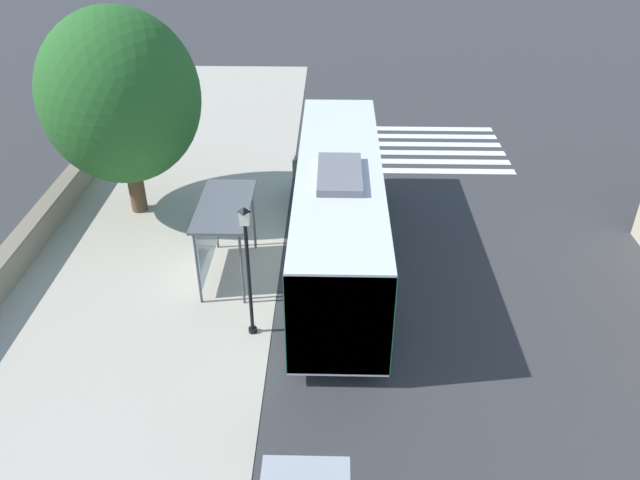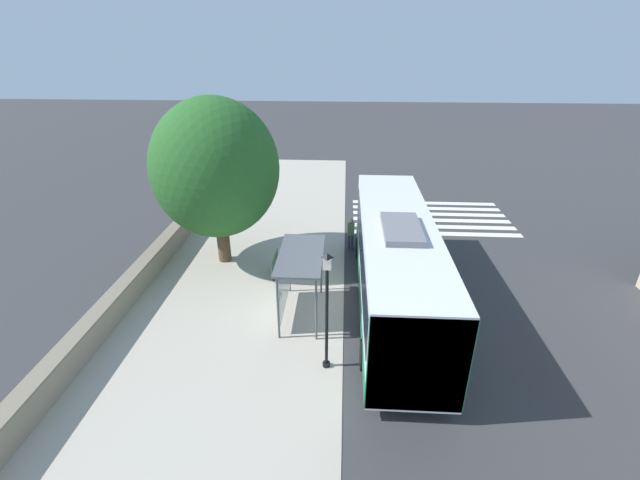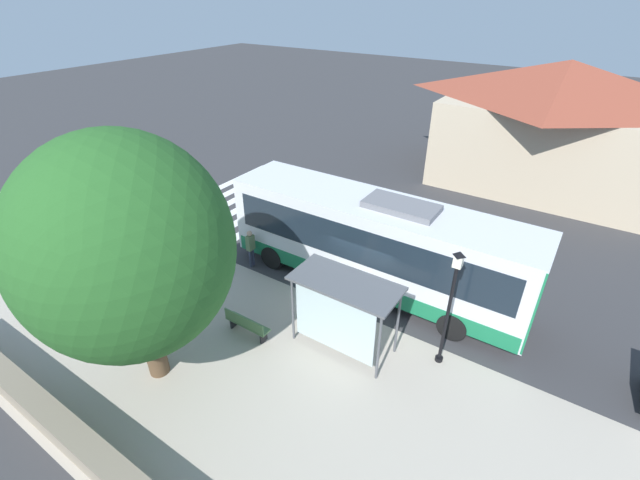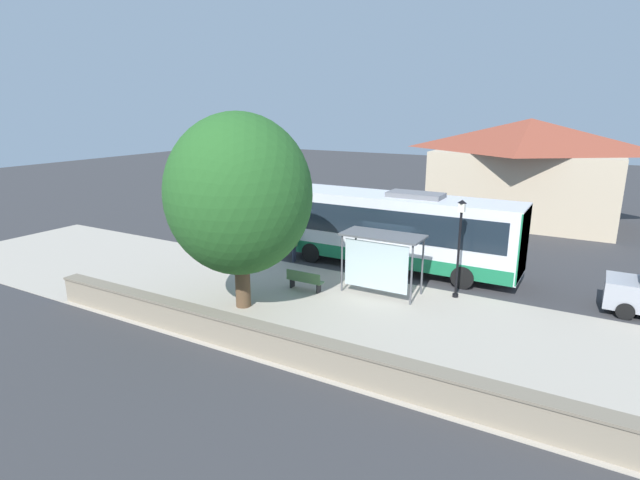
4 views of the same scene
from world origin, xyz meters
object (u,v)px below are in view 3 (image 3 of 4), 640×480
at_px(bench, 247,324).
at_px(shade_tree, 127,249).
at_px(bus_shelter, 342,297).
at_px(pedestrian, 251,246).
at_px(bus, 376,242).
at_px(street_lamp_near, 450,300).

distance_m(bench, shade_tree, 4.95).
xyz_separation_m(bus_shelter, pedestrian, (2.04, 5.58, -1.13)).
height_order(pedestrian, bench, pedestrian).
distance_m(bus, street_lamp_near, 4.37).
bearing_deg(bus, bus_shelter, -168.77).
bearing_deg(bus_shelter, pedestrian, 69.94).
relative_size(bus_shelter, street_lamp_near, 0.82).
xyz_separation_m(bus, bus_shelter, (-3.65, -0.72, 0.15)).
xyz_separation_m(bench, street_lamp_near, (2.44, -5.82, 1.96)).
xyz_separation_m(bus_shelter, shade_tree, (-3.91, 4.13, 2.35)).
relative_size(street_lamp_near, shade_tree, 0.55).
distance_m(bus_shelter, street_lamp_near, 3.14).
distance_m(pedestrian, bench, 4.22).
relative_size(bench, street_lamp_near, 0.41).
bearing_deg(bus, bench, 155.46).
bearing_deg(bench, pedestrian, 38.95).
bearing_deg(bus, pedestrian, 108.31).
bearing_deg(shade_tree, street_lamp_near, -53.77).
bearing_deg(shade_tree, pedestrian, 13.74).
distance_m(bus_shelter, pedestrian, 6.05).
xyz_separation_m(pedestrian, street_lamp_near, (-0.82, -8.46, 1.45)).
bearing_deg(pedestrian, shade_tree, -166.26).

